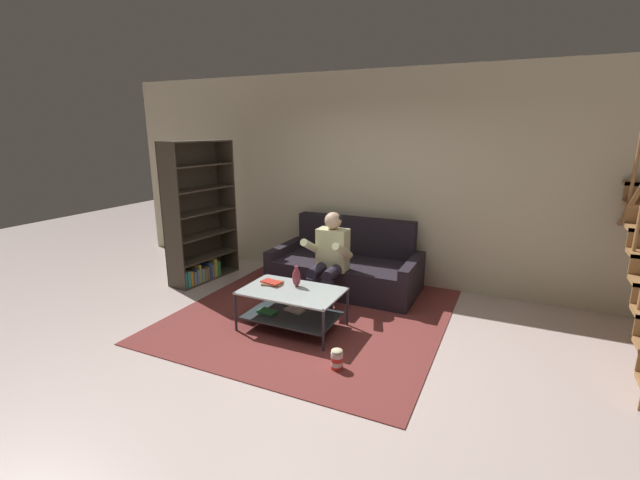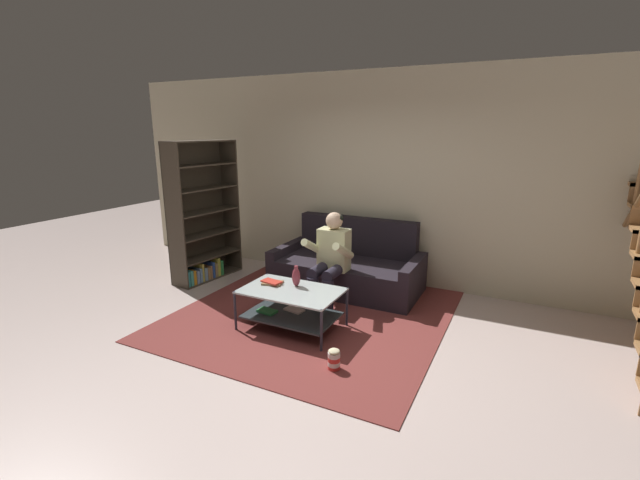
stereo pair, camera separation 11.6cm
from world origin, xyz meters
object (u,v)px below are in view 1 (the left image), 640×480
at_px(couch, 346,268).
at_px(bookshelf, 198,225).
at_px(popcorn_tub, 337,359).
at_px(coffee_table, 291,303).
at_px(vase, 296,277).
at_px(person_seated_center, 329,256).
at_px(book_stack, 272,283).

relative_size(couch, bookshelf, 0.99).
distance_m(bookshelf, popcorn_tub, 3.20).
xyz_separation_m(coffee_table, vase, (-0.00, 0.12, 0.26)).
height_order(couch, bookshelf, bookshelf).
bearing_deg(person_seated_center, bookshelf, 178.62).
height_order(coffee_table, book_stack, book_stack).
bearing_deg(couch, popcorn_tub, -70.56).
bearing_deg(popcorn_tub, bookshelf, 152.64).
distance_m(couch, vase, 1.32).
bearing_deg(popcorn_tub, person_seated_center, 116.62).
xyz_separation_m(couch, bookshelf, (-2.08, -0.53, 0.51)).
relative_size(couch, book_stack, 7.80).
bearing_deg(coffee_table, person_seated_center, 84.46).
distance_m(book_stack, bookshelf, 1.93).
height_order(person_seated_center, popcorn_tub, person_seated_center).
height_order(vase, popcorn_tub, vase).
relative_size(couch, vase, 8.38).
distance_m(vase, popcorn_tub, 1.13).
xyz_separation_m(person_seated_center, bookshelf, (-2.08, 0.05, 0.18)).
relative_size(bookshelf, popcorn_tub, 9.65).
bearing_deg(popcorn_tub, couch, 109.44).
distance_m(couch, book_stack, 1.40).
height_order(coffee_table, bookshelf, bookshelf).
relative_size(coffee_table, vase, 4.55).
xyz_separation_m(book_stack, bookshelf, (-1.72, 0.81, 0.34)).
xyz_separation_m(vase, book_stack, (-0.28, -0.06, -0.09)).
bearing_deg(bookshelf, couch, 14.34).
bearing_deg(coffee_table, book_stack, 166.48).
distance_m(coffee_table, vase, 0.29).
bearing_deg(popcorn_tub, book_stack, 149.39).
xyz_separation_m(person_seated_center, popcorn_tub, (0.69, -1.38, -0.52)).
distance_m(person_seated_center, vase, 0.71).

